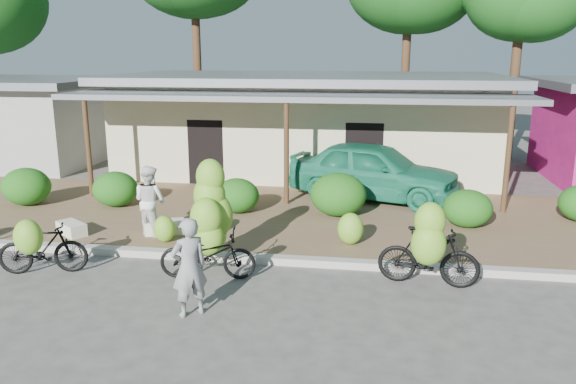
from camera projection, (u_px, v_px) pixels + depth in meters
name	position (u px, v px, depth m)	size (l,w,h in m)	color
ground	(230.00, 305.00, 9.33)	(100.00, 100.00, 0.00)	#4C4947
sidewalk	(280.00, 217.00, 14.11)	(60.00, 6.00, 0.12)	brown
curb	(255.00, 259.00, 11.23)	(60.00, 0.25, 0.15)	#A8A399
shop_main	(308.00, 123.00, 19.39)	(13.00, 8.50, 3.35)	beige
shop_grey	(18.00, 120.00, 21.09)	(7.00, 6.00, 3.15)	#9D9C98
hedge_0	(26.00, 187.00, 14.90)	(1.29, 1.16, 1.00)	#135313
hedge_1	(115.00, 189.00, 14.78)	(1.19, 1.07, 0.93)	#135313
hedge_2	(237.00, 196.00, 14.21)	(1.13, 1.02, 0.88)	#135313
hedge_3	(338.00, 195.00, 13.91)	(1.39, 1.25, 1.08)	#135313
hedge_4	(468.00, 208.00, 13.03)	(1.14, 1.02, 0.89)	#135313
bike_left	(40.00, 247.00, 10.46)	(1.71, 1.28, 1.26)	black
bike_center	(209.00, 230.00, 10.52)	(1.84, 1.26, 2.16)	black
bike_right	(429.00, 251.00, 9.84)	(1.85, 1.26, 1.70)	black
loose_banana_a	(164.00, 229.00, 12.03)	(0.47, 0.40, 0.58)	#81C731
loose_banana_b	(201.00, 223.00, 12.31)	(0.54, 0.46, 0.67)	#81C731
loose_banana_c	(350.00, 229.00, 11.87)	(0.55, 0.47, 0.69)	#81C731
sack_near	(165.00, 227.00, 12.62)	(0.85, 0.40, 0.30)	silver
sack_far	(72.00, 229.00, 12.55)	(0.75, 0.38, 0.28)	silver
vendor	(189.00, 267.00, 8.81)	(0.59, 0.39, 1.62)	gray
bystander	(150.00, 201.00, 12.38)	(0.77, 0.60, 1.58)	white
teal_van	(374.00, 170.00, 15.48)	(1.89, 4.69, 1.60)	#1A7957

